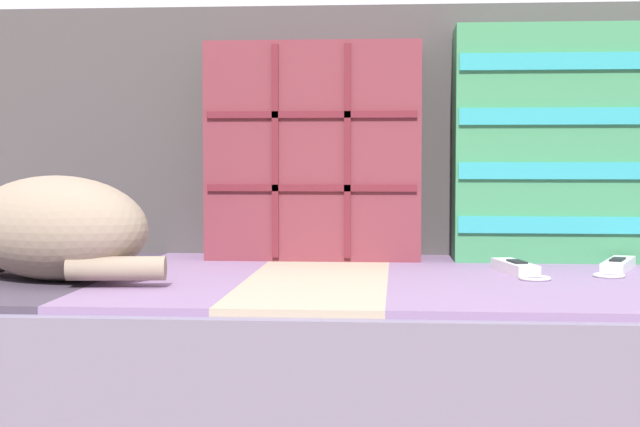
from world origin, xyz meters
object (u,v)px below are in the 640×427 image
game_remote_far (618,266)px  game_remote_near (516,268)px  throw_pillow_quilted (314,152)px  throw_pillow_striped (586,144)px  sleeping_cat (46,230)px  couch (388,404)px

game_remote_far → game_remote_near: bearing=-164.2°
throw_pillow_quilted → throw_pillow_striped: throw_pillow_striped is taller
sleeping_cat → game_remote_far: 0.92m
couch → throw_pillow_striped: throw_pillow_striped is taller
throw_pillow_quilted → sleeping_cat: 0.53m
game_remote_far → throw_pillow_quilted: bearing=162.1°
throw_pillow_quilted → sleeping_cat: bearing=-137.1°
game_remote_far → couch: bearing=-171.9°
couch → throw_pillow_striped: 0.60m
couch → throw_pillow_quilted: throw_pillow_quilted is taller
couch → game_remote_near: size_ratio=9.62×
throw_pillow_quilted → game_remote_far: bearing=-17.9°
throw_pillow_striped → sleeping_cat: (-0.87, -0.35, -0.14)m
couch → throw_pillow_striped: size_ratio=3.90×
couch → throw_pillow_striped: bearing=32.0°
sleeping_cat → game_remote_near: size_ratio=1.93×
throw_pillow_striped → game_remote_near: 0.33m
couch → throw_pillow_striped: (0.35, 0.22, 0.43)m
sleeping_cat → game_remote_far: (0.90, 0.19, -0.07)m
sleeping_cat → game_remote_far: sleeping_cat is taller
throw_pillow_quilted → throw_pillow_striped: bearing=-0.1°
sleeping_cat → throw_pillow_quilted: bearing=42.9°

